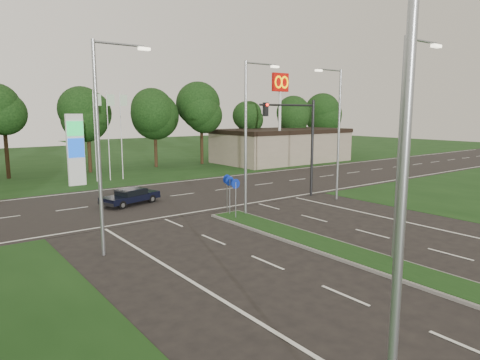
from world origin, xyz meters
TOP-DOWN VIEW (x-y plane):
  - verge_far at (0.00, 55.00)m, footprint 160.00×50.00m
  - cross_road at (0.00, 24.00)m, footprint 160.00×12.00m
  - median_kerb at (0.00, 4.00)m, footprint 2.00×26.00m
  - commercial_building at (22.00, 36.00)m, footprint 16.00×9.00m
  - streetlight_median_near at (1.00, 6.00)m, footprint 2.53×0.22m
  - streetlight_median_far at (1.00, 16.00)m, footprint 2.53×0.22m
  - streetlight_left_near at (-8.30, 0.00)m, footprint 2.53×0.22m
  - streetlight_left_far at (-8.30, 14.00)m, footprint 2.53×0.22m
  - streetlight_right_far at (8.80, 16.00)m, footprint 2.53×0.22m
  - traffic_signal at (7.19, 18.00)m, footprint 5.10×0.42m
  - median_signs at (0.00, 16.40)m, footprint 1.16×1.76m
  - gas_pylon at (-3.79, 33.05)m, footprint 5.80×1.26m
  - mcdonalds_sign at (18.00, 31.97)m, footprint 2.20×0.47m
  - treeline_far at (0.10, 39.93)m, footprint 6.00×6.00m
  - navy_sedan at (-3.45, 23.07)m, footprint 4.18×2.63m

SIDE VIEW (x-z plane):
  - verge_far at x=0.00m, z-range -0.01..0.01m
  - cross_road at x=0.00m, z-range -0.01..0.01m
  - median_kerb at x=0.00m, z-range 0.00..0.12m
  - navy_sedan at x=-3.45m, z-range 0.04..1.11m
  - median_signs at x=0.00m, z-range 0.52..2.90m
  - commercial_building at x=22.00m, z-range 0.00..4.00m
  - gas_pylon at x=-3.79m, z-range -0.80..7.20m
  - traffic_signal at x=7.19m, z-range 1.15..8.15m
  - streetlight_median_near at x=1.00m, z-range 0.58..9.58m
  - streetlight_median_far at x=1.00m, z-range 0.58..9.58m
  - streetlight_left_near at x=-8.30m, z-range 0.58..9.58m
  - streetlight_left_far at x=-8.30m, z-range 0.58..9.58m
  - streetlight_right_far at x=8.80m, z-range 0.58..9.58m
  - treeline_far at x=0.10m, z-range 1.88..11.78m
  - mcdonalds_sign at x=18.00m, z-range 2.79..13.19m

